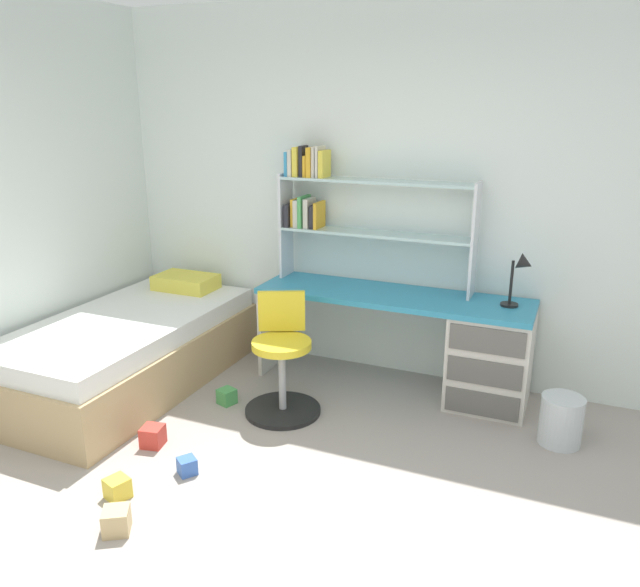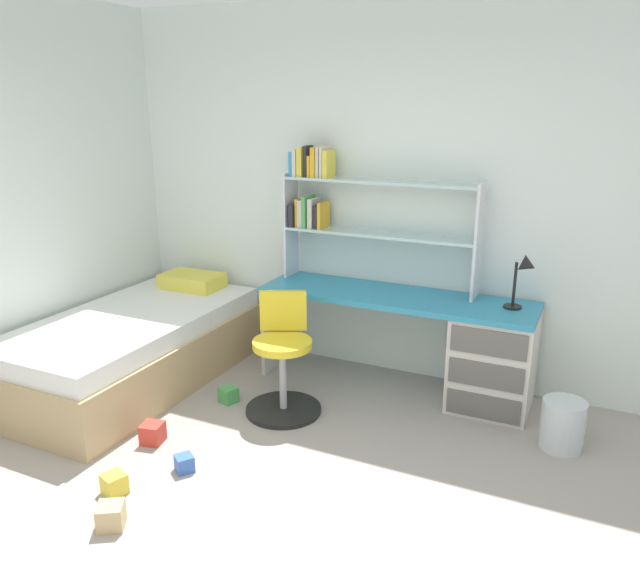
{
  "view_description": "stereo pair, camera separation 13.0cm",
  "coord_description": "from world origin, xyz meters",
  "px_view_note": "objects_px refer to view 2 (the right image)",
  "views": [
    {
      "loc": [
        1.22,
        -1.91,
        2.04
      ],
      "look_at": [
        -0.24,
        1.48,
        0.89
      ],
      "focal_mm": 34.59,
      "sensor_mm": 36.0,
      "label": 1
    },
    {
      "loc": [
        1.33,
        -1.86,
        2.04
      ],
      "look_at": [
        -0.24,
        1.48,
        0.89
      ],
      "focal_mm": 34.59,
      "sensor_mm": 36.0,
      "label": 2
    }
  ],
  "objects_px": {
    "desk_lamp": "(525,274)",
    "swivel_chair": "(283,366)",
    "toy_block_yellow_2": "(114,484)",
    "waste_bin": "(563,425)",
    "desk": "(465,348)",
    "toy_block_natural_1": "(111,516)",
    "bookshelf_hutch": "(347,203)",
    "toy_block_blue_4": "(184,463)",
    "bed_platform": "(134,347)",
    "toy_block_green_0": "(229,395)",
    "toy_block_red_3": "(153,433)"
  },
  "relations": [
    {
      "from": "toy_block_blue_4",
      "to": "toy_block_green_0",
      "type": "bearing_deg",
      "value": 106.45
    },
    {
      "from": "desk_lamp",
      "to": "toy_block_yellow_2",
      "type": "distance_m",
      "value": 2.79
    },
    {
      "from": "toy_block_natural_1",
      "to": "toy_block_blue_4",
      "type": "relative_size",
      "value": 1.3
    },
    {
      "from": "swivel_chair",
      "to": "toy_block_yellow_2",
      "type": "bearing_deg",
      "value": -106.84
    },
    {
      "from": "swivel_chair",
      "to": "bed_platform",
      "type": "bearing_deg",
      "value": -177.17
    },
    {
      "from": "toy_block_yellow_2",
      "to": "toy_block_red_3",
      "type": "bearing_deg",
      "value": 107.48
    },
    {
      "from": "toy_block_red_3",
      "to": "bed_platform",
      "type": "bearing_deg",
      "value": 136.93
    },
    {
      "from": "bed_platform",
      "to": "toy_block_blue_4",
      "type": "relative_size",
      "value": 21.08
    },
    {
      "from": "toy_block_green_0",
      "to": "desk_lamp",
      "type": "bearing_deg",
      "value": 22.33
    },
    {
      "from": "waste_bin",
      "to": "bed_platform",
      "type": "bearing_deg",
      "value": -173.22
    },
    {
      "from": "desk",
      "to": "toy_block_yellow_2",
      "type": "bearing_deg",
      "value": -127.41
    },
    {
      "from": "bookshelf_hutch",
      "to": "toy_block_red_3",
      "type": "xyz_separation_m",
      "value": [
        -0.65,
        -1.56,
        -1.26
      ]
    },
    {
      "from": "bookshelf_hutch",
      "to": "bed_platform",
      "type": "relative_size",
      "value": 0.72
    },
    {
      "from": "toy_block_red_3",
      "to": "swivel_chair",
      "type": "bearing_deg",
      "value": 53.83
    },
    {
      "from": "toy_block_yellow_2",
      "to": "toy_block_blue_4",
      "type": "distance_m",
      "value": 0.4
    },
    {
      "from": "waste_bin",
      "to": "toy_block_red_3",
      "type": "height_order",
      "value": "waste_bin"
    },
    {
      "from": "bed_platform",
      "to": "toy_block_green_0",
      "type": "relative_size",
      "value": 18.85
    },
    {
      "from": "desk_lamp",
      "to": "bed_platform",
      "type": "xyz_separation_m",
      "value": [
        -2.68,
        -0.75,
        -0.71
      ]
    },
    {
      "from": "bookshelf_hutch",
      "to": "bed_platform",
      "type": "xyz_separation_m",
      "value": [
        -1.36,
        -0.89,
        -1.06
      ]
    },
    {
      "from": "desk_lamp",
      "to": "toy_block_green_0",
      "type": "distance_m",
      "value": 2.19
    },
    {
      "from": "desk_lamp",
      "to": "waste_bin",
      "type": "distance_m",
      "value": 0.97
    },
    {
      "from": "desk_lamp",
      "to": "swivel_chair",
      "type": "xyz_separation_m",
      "value": [
        -1.43,
        -0.68,
        -0.65
      ]
    },
    {
      "from": "toy_block_yellow_2",
      "to": "desk",
      "type": "bearing_deg",
      "value": 52.59
    },
    {
      "from": "toy_block_natural_1",
      "to": "swivel_chair",
      "type": "bearing_deg",
      "value": 82.62
    },
    {
      "from": "desk",
      "to": "swivel_chair",
      "type": "distance_m",
      "value": 1.28
    },
    {
      "from": "waste_bin",
      "to": "swivel_chair",
      "type": "bearing_deg",
      "value": -170.49
    },
    {
      "from": "toy_block_red_3",
      "to": "desk_lamp",
      "type": "bearing_deg",
      "value": 35.83
    },
    {
      "from": "toy_block_natural_1",
      "to": "toy_block_blue_4",
      "type": "bearing_deg",
      "value": 87.24
    },
    {
      "from": "bookshelf_hutch",
      "to": "toy_block_blue_4",
      "type": "height_order",
      "value": "bookshelf_hutch"
    },
    {
      "from": "desk",
      "to": "toy_block_natural_1",
      "type": "relative_size",
      "value": 15.59
    },
    {
      "from": "swivel_chair",
      "to": "desk_lamp",
      "type": "bearing_deg",
      "value": 25.64
    },
    {
      "from": "swivel_chair",
      "to": "toy_block_natural_1",
      "type": "xyz_separation_m",
      "value": [
        -0.19,
        -1.46,
        -0.26
      ]
    },
    {
      "from": "swivel_chair",
      "to": "waste_bin",
      "type": "bearing_deg",
      "value": 9.51
    },
    {
      "from": "desk_lamp",
      "to": "swivel_chair",
      "type": "bearing_deg",
      "value": -154.36
    },
    {
      "from": "waste_bin",
      "to": "toy_block_natural_1",
      "type": "distance_m",
      "value": 2.64
    },
    {
      "from": "bookshelf_hutch",
      "to": "bed_platform",
      "type": "bearing_deg",
      "value": -146.78
    },
    {
      "from": "swivel_chair",
      "to": "toy_block_blue_4",
      "type": "relative_size",
      "value": 8.39
    },
    {
      "from": "desk",
      "to": "toy_block_red_3",
      "type": "relative_size",
      "value": 15.44
    },
    {
      "from": "desk",
      "to": "toy_block_green_0",
      "type": "bearing_deg",
      "value": -153.65
    },
    {
      "from": "desk",
      "to": "toy_block_blue_4",
      "type": "height_order",
      "value": "desk"
    },
    {
      "from": "waste_bin",
      "to": "desk_lamp",
      "type": "bearing_deg",
      "value": 132.41
    },
    {
      "from": "waste_bin",
      "to": "toy_block_blue_4",
      "type": "relative_size",
      "value": 3.21
    },
    {
      "from": "desk",
      "to": "bookshelf_hutch",
      "type": "xyz_separation_m",
      "value": [
        -0.97,
        0.16,
        0.92
      ]
    },
    {
      "from": "desk",
      "to": "toy_block_blue_4",
      "type": "bearing_deg",
      "value": -128.42
    },
    {
      "from": "bookshelf_hutch",
      "to": "toy_block_green_0",
      "type": "distance_m",
      "value": 1.64
    },
    {
      "from": "desk_lamp",
      "to": "bed_platform",
      "type": "bearing_deg",
      "value": -164.41
    },
    {
      "from": "toy_block_yellow_2",
      "to": "toy_block_red_3",
      "type": "distance_m",
      "value": 0.53
    },
    {
      "from": "toy_block_red_3",
      "to": "toy_block_green_0",
      "type": "bearing_deg",
      "value": 79.21
    },
    {
      "from": "toy_block_green_0",
      "to": "toy_block_blue_4",
      "type": "bearing_deg",
      "value": -73.55
    },
    {
      "from": "waste_bin",
      "to": "toy_block_yellow_2",
      "type": "xyz_separation_m",
      "value": [
        -2.15,
        -1.54,
        -0.1
      ]
    }
  ]
}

